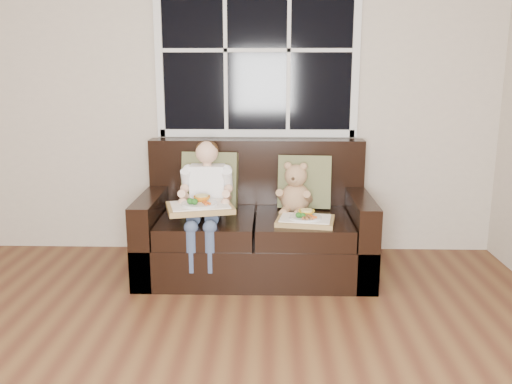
{
  "coord_description": "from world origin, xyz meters",
  "views": [
    {
      "loc": [
        0.4,
        -1.94,
        1.52
      ],
      "look_at": [
        0.3,
        1.85,
        0.64
      ],
      "focal_mm": 38.0,
      "sensor_mm": 36.0,
      "label": 1
    }
  ],
  "objects_px": {
    "loveseat": "(256,230)",
    "tray_left": "(200,206)",
    "tray_right": "(305,219)",
    "child": "(206,191)",
    "teddy_bear": "(296,192)"
  },
  "relations": [
    {
      "from": "loveseat",
      "to": "tray_right",
      "type": "bearing_deg",
      "value": -38.75
    },
    {
      "from": "loveseat",
      "to": "tray_left",
      "type": "xyz_separation_m",
      "value": [
        -0.38,
        -0.32,
        0.27
      ]
    },
    {
      "from": "child",
      "to": "tray_right",
      "type": "height_order",
      "value": "child"
    },
    {
      "from": "tray_left",
      "to": "child",
      "type": "bearing_deg",
      "value": 68.81
    },
    {
      "from": "loveseat",
      "to": "tray_right",
      "type": "distance_m",
      "value": 0.49
    },
    {
      "from": "teddy_bear",
      "to": "tray_left",
      "type": "distance_m",
      "value": 0.76
    },
    {
      "from": "tray_right",
      "to": "loveseat",
      "type": "bearing_deg",
      "value": 150.54
    },
    {
      "from": "child",
      "to": "tray_right",
      "type": "relative_size",
      "value": 1.91
    },
    {
      "from": "child",
      "to": "tray_left",
      "type": "distance_m",
      "value": 0.21
    },
    {
      "from": "tray_right",
      "to": "child",
      "type": "bearing_deg",
      "value": 175.95
    },
    {
      "from": "tray_left",
      "to": "tray_right",
      "type": "height_order",
      "value": "tray_left"
    },
    {
      "from": "loveseat",
      "to": "child",
      "type": "height_order",
      "value": "child"
    },
    {
      "from": "loveseat",
      "to": "tray_left",
      "type": "relative_size",
      "value": 3.27
    },
    {
      "from": "child",
      "to": "tray_left",
      "type": "xyz_separation_m",
      "value": [
        -0.02,
        -0.2,
        -0.06
      ]
    },
    {
      "from": "teddy_bear",
      "to": "tray_right",
      "type": "height_order",
      "value": "teddy_bear"
    }
  ]
}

